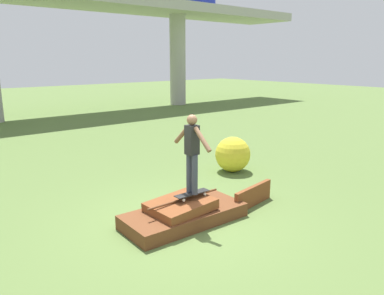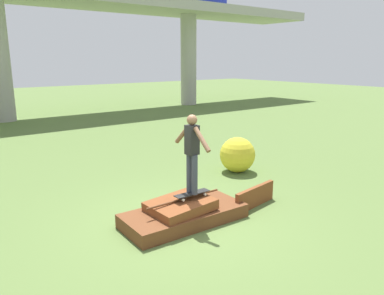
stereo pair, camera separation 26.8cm
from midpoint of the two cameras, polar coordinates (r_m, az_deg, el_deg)
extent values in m
plane|color=#567038|center=(7.65, -0.18, -11.28)|extent=(80.00, 80.00, 0.00)
cube|color=brown|center=(7.59, -0.18, -10.34)|extent=(2.51, 1.21, 0.27)
cube|color=brown|center=(7.45, -0.75, -8.85)|extent=(1.24, 0.98, 0.26)
cylinder|color=#5B3319|center=(7.46, -0.18, -7.83)|extent=(1.73, 0.04, 0.04)
cube|color=brown|center=(8.46, 10.47, -7.38)|extent=(1.33, 0.30, 0.45)
cube|color=black|center=(7.46, 1.04, -6.99)|extent=(0.77, 0.22, 0.01)
cylinder|color=silver|center=(7.69, 2.26, -6.78)|extent=(0.05, 0.03, 0.05)
cylinder|color=silver|center=(7.57, 3.04, -7.12)|extent=(0.05, 0.03, 0.05)
cylinder|color=silver|center=(7.39, -1.02, -7.62)|extent=(0.05, 0.03, 0.05)
cylinder|color=silver|center=(7.27, -0.27, -8.00)|extent=(0.05, 0.03, 0.05)
cylinder|color=#383D4C|center=(7.39, 0.65, -3.88)|extent=(0.12, 0.12, 0.79)
cylinder|color=#383D4C|center=(7.26, 1.45, -4.20)|extent=(0.12, 0.12, 0.79)
cube|color=black|center=(7.15, 1.07, 1.17)|extent=(0.23, 0.22, 0.57)
sphere|color=brown|center=(7.08, 1.09, 4.23)|extent=(0.20, 0.20, 0.20)
cylinder|color=brown|center=(7.39, -0.38, 2.04)|extent=(0.10, 0.47, 0.44)
cylinder|color=brown|center=(6.90, 2.63, 1.22)|extent=(0.10, 0.47, 0.44)
cylinder|color=#A8A59E|center=(26.85, -0.24, 13.10)|extent=(1.10, 1.10, 6.13)
sphere|color=gold|center=(10.82, 7.64, -1.11)|extent=(1.01, 1.01, 1.01)
camera|label=1|loc=(0.13, -88.93, 0.25)|focal=35.00mm
camera|label=2|loc=(0.13, 91.07, -0.25)|focal=35.00mm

